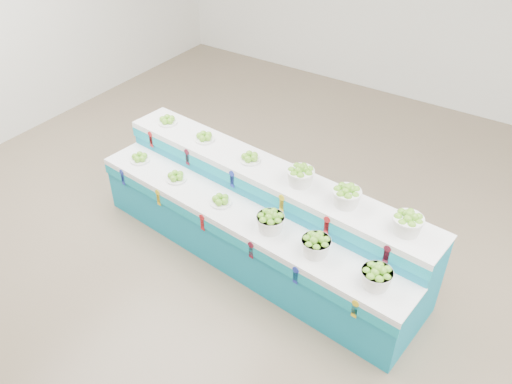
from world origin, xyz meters
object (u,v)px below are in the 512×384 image
basket_lower_left (270,221)px  basket_upper_right (408,223)px  display_stand (256,218)px  plate_upper_mid (204,136)px

basket_lower_left → basket_upper_right: 1.33m
display_stand → basket_lower_left: display_stand is taller
display_stand → basket_lower_left: bearing=-32.3°
basket_upper_right → basket_lower_left: bearing=-163.6°
display_stand → basket_lower_left: (0.36, -0.29, 0.32)m
display_stand → basket_upper_right: basket_upper_right is taller
basket_lower_left → basket_upper_right: (1.25, 0.37, 0.30)m
basket_lower_left → basket_upper_right: bearing=16.4°
basket_upper_right → plate_upper_mid: bearing=174.1°
display_stand → plate_upper_mid: bearing=165.9°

